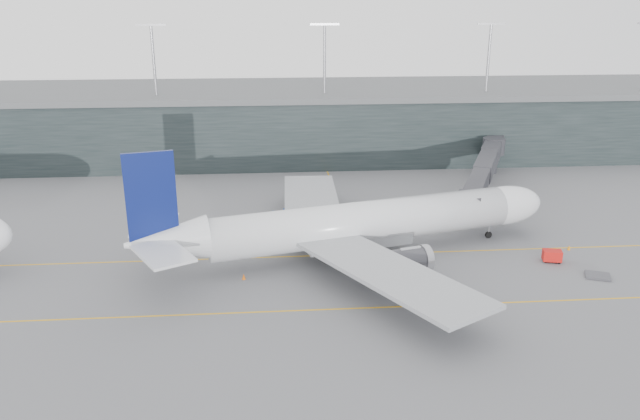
{
  "coord_description": "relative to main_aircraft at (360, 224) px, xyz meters",
  "views": [
    {
      "loc": [
        -6.6,
        -84.37,
        34.12
      ],
      "look_at": [
        -0.13,
        -4.0,
        6.76
      ],
      "focal_mm": 35.0,
      "sensor_mm": 36.0,
      "label": 1
    }
  ],
  "objects": [
    {
      "name": "cone_nose",
      "position": [
        30.18,
        -0.31,
        -4.42
      ],
      "size": [
        0.45,
        0.45,
        0.72
      ],
      "primitive_type": "cone",
      "color": "orange",
      "rests_on": "ground"
    },
    {
      "name": "uld_b",
      "position": [
        -9.46,
        15.12,
        -3.78
      ],
      "size": [
        2.14,
        1.73,
        1.91
      ],
      "rotation": [
        0.0,
        0.0,
        0.02
      ],
      "color": "#39393E",
      "rests_on": "ground"
    },
    {
      "name": "taxiline_a",
      "position": [
        -5.42,
        0.46,
        -4.77
      ],
      "size": [
        160.0,
        0.25,
        0.02
      ],
      "primitive_type": "cube",
      "color": "gold",
      "rests_on": "ground"
    },
    {
      "name": "baggage_dolly",
      "position": [
        29.72,
        -9.49,
        -4.6
      ],
      "size": [
        3.73,
        3.4,
        0.3
      ],
      "primitive_type": "cube",
      "rotation": [
        0.0,
        0.0,
        -0.39
      ],
      "color": "#3F3E44",
      "rests_on": "ground"
    },
    {
      "name": "taxiline_lead_main",
      "position": [
        -0.42,
        24.46,
        -4.77
      ],
      "size": [
        0.25,
        60.0,
        0.02
      ],
      "primitive_type": "cube",
      "color": "gold",
      "rests_on": "ground"
    },
    {
      "name": "cone_tail",
      "position": [
        -15.93,
        -6.52,
        -4.39
      ],
      "size": [
        0.48,
        0.48,
        0.77
      ],
      "primitive_type": "cone",
      "color": "#CC560B",
      "rests_on": "ground"
    },
    {
      "name": "gse_cart",
      "position": [
        25.87,
        -4.23,
        -3.85
      ],
      "size": [
        2.75,
        2.09,
        1.67
      ],
      "rotation": [
        0.0,
        0.0,
        -0.23
      ],
      "color": "red",
      "rests_on": "ground"
    },
    {
      "name": "terminal",
      "position": [
        -5.42,
        62.45,
        2.84
      ],
      "size": [
        240.0,
        36.0,
        29.0
      ],
      "color": "black",
      "rests_on": "ground"
    },
    {
      "name": "cone_wing_port",
      "position": [
        3.3,
        15.01,
        -4.46
      ],
      "size": [
        0.4,
        0.4,
        0.63
      ],
      "primitive_type": "cone",
      "color": "orange",
      "rests_on": "ground"
    },
    {
      "name": "cone_wing_stbd",
      "position": [
        3.83,
        -15.4,
        -4.41
      ],
      "size": [
        0.47,
        0.47,
        0.74
      ],
      "primitive_type": "cone",
      "color": "#F35A0D",
      "rests_on": "ground"
    },
    {
      "name": "ground",
      "position": [
        -5.42,
        4.46,
        -4.78
      ],
      "size": [
        320.0,
        320.0,
        0.0
      ],
      "primitive_type": "plane",
      "color": "slate",
      "rests_on": "ground"
    },
    {
      "name": "taxiline_b",
      "position": [
        -5.42,
        -15.54,
        -4.77
      ],
      "size": [
        160.0,
        0.25,
        0.02
      ],
      "primitive_type": "cube",
      "color": "gold",
      "rests_on": "ground"
    },
    {
      "name": "uld_a",
      "position": [
        -11.45,
        14.45,
        -3.86
      ],
      "size": [
        2.15,
        1.83,
        1.75
      ],
      "rotation": [
        0.0,
        0.0,
        -0.16
      ],
      "color": "#39393E",
      "rests_on": "ground"
    },
    {
      "name": "main_aircraft",
      "position": [
        0.0,
        0.0,
        0.0
      ],
      "size": [
        60.0,
        55.29,
        17.03
      ],
      "rotation": [
        0.0,
        0.0,
        0.25
      ],
      "color": "silver",
      "rests_on": "ground"
    },
    {
      "name": "uld_c",
      "position": [
        -6.11,
        15.12,
        -3.94
      ],
      "size": [
        2.11,
        1.89,
        1.6
      ],
      "rotation": [
        0.0,
        0.0,
        0.32
      ],
      "color": "#39393E",
      "rests_on": "ground"
    },
    {
      "name": "jet_bridge",
      "position": [
        24.54,
        28.37,
        0.68
      ],
      "size": [
        22.88,
        44.97,
        7.29
      ],
      "rotation": [
        0.0,
        0.0,
        -0.43
      ],
      "color": "#2D2D32",
      "rests_on": "ground"
    }
  ]
}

